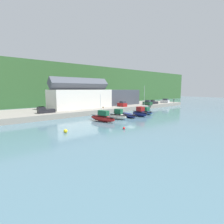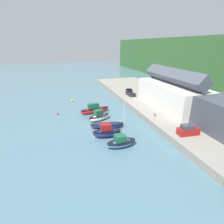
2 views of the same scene
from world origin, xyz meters
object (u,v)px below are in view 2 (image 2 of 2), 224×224
Objects in this scene: moored_boat_3 at (107,132)px; dog_on_quay at (155,114)px; moored_boat_4 at (121,142)px; parked_car_2 at (188,130)px; mooring_buoy_1 at (72,101)px; moored_boat_1 at (99,117)px; mooring_buoy_0 at (58,114)px; moored_boat_0 at (95,110)px; pickup_truck_0 at (130,93)px; moored_boat_2 at (107,125)px.

moored_boat_3 is 7.08× the size of dog_on_quay.
moored_boat_4 reaches higher than parked_car_2.
moored_boat_4 is 31.97m from mooring_buoy_1.
dog_on_quay is 1.18× the size of mooring_buoy_1.
moored_boat_3 is at bearing -21.52° from moored_boat_1.
mooring_buoy_0 is at bearing -25.70° from mooring_buoy_1.
moored_boat_1 reaches higher than mooring_buoy_0.
moored_boat_0 is 10.00× the size of dog_on_quay.
dog_on_quay is 1.71× the size of mooring_buoy_0.
pickup_truck_0 reaches higher than moored_boat_3.
parked_car_2 is at bearing 30.15° from mooring_buoy_1.
moored_boat_0 is at bearing 161.92° from moored_boat_1.
dog_on_quay is at bearing 101.20° from moored_boat_2.
moored_boat_0 reaches higher than mooring_buoy_1.
moored_boat_1 is at bearing 154.20° from dog_on_quay.
mooring_buoy_1 is (-18.11, -5.04, -0.71)m from moored_boat_1.
dog_on_quay is 26.52m from mooring_buoy_0.
moored_boat_2 is 1.89× the size of parked_car_2.
moored_boat_4 is 12.66× the size of mooring_buoy_1.
moored_boat_0 reaches higher than moored_boat_1.
parked_car_2 is (20.81, 14.48, 1.35)m from moored_boat_0.
mooring_buoy_1 is (-12.73, -5.01, -0.72)m from moored_boat_0.
mooring_buoy_0 is (-16.23, -9.70, -0.87)m from moored_boat_3.
moored_boat_0 is at bearing -179.39° from moored_boat_4.
pickup_truck_0 is at bearing 114.65° from moored_boat_0.
moored_boat_2 is (4.78, 0.79, -0.42)m from moored_boat_1.
mooring_buoy_0 is (-7.44, -10.18, -0.82)m from moored_boat_1.
parked_car_2 is (10.65, 13.66, 1.78)m from moored_boat_2.
moored_boat_0 is 14.17m from moored_boat_3.
parked_car_2 is 30.44m from pickup_truck_0.
moored_boat_1 is 0.65× the size of moored_boat_4.
moored_boat_2 is 23.62m from mooring_buoy_1.
mooring_buoy_1 is at bearing -166.56° from moored_boat_0.
moored_boat_3 reaches higher than dog_on_quay.
moored_boat_4 is 14.76m from dog_on_quay.
dog_on_quay is (-10.49, -1.23, -0.46)m from parked_car_2.
parked_car_2 is at bearing -88.61° from dog_on_quay.
moored_boat_1 is 0.75× the size of moored_boat_2.
moored_boat_2 is at bearing 173.96° from dog_on_quay.
dog_on_quay is (10.32, 13.24, 0.89)m from moored_boat_0.
pickup_truck_0 is (-9.62, 15.00, 1.25)m from moored_boat_0.
moored_boat_4 is at bearing -13.80° from moored_boat_1.
moored_boat_3 is 8.34× the size of mooring_buoy_1.
parked_car_2 is 5.83× the size of mooring_buoy_1.
moored_boat_3 is 28.39m from pickup_truck_0.
dog_on_quay is at bearing 51.11° from moored_boat_1.
moored_boat_0 is 18.68m from moored_boat_4.
moored_boat_2 is 8.50m from moored_boat_4.
moored_boat_3 is at bearing 30.86° from mooring_buoy_0.
pickup_truck_0 reaches higher than dog_on_quay.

